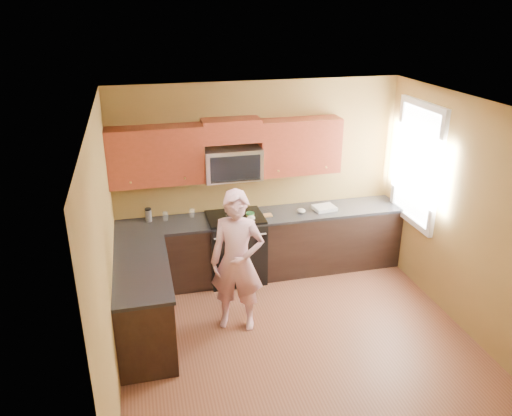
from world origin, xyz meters
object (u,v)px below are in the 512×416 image
object	(u,v)px
microwave	(233,178)
butter_tub	(250,217)
stove	(236,247)
woman	(237,262)
frying_pan	(234,218)
travel_mug	(149,221)

from	to	relation	value
microwave	butter_tub	bearing A→B (deg)	-34.98
stove	microwave	bearing A→B (deg)	90.00
microwave	butter_tub	world-z (taller)	microwave
microwave	woman	bearing A→B (deg)	-99.44
woman	butter_tub	distance (m)	1.17
microwave	frying_pan	xyz separation A→B (m)	(-0.02, -0.19, -0.50)
butter_tub	travel_mug	size ratio (longest dim) A/B	0.63
stove	microwave	size ratio (longest dim) A/B	1.25
butter_tub	frying_pan	bearing A→B (deg)	-169.03
frying_pan	travel_mug	size ratio (longest dim) A/B	2.23
butter_tub	travel_mug	xyz separation A→B (m)	(-1.35, 0.19, 0.00)
butter_tub	stove	bearing A→B (deg)	174.90
microwave	woman	xyz separation A→B (m)	(-0.21, -1.24, -0.58)
frying_pan	butter_tub	size ratio (longest dim) A/B	3.56
stove	butter_tub	xyz separation A→B (m)	(0.20, -0.02, 0.45)
stove	microwave	xyz separation A→B (m)	(0.00, 0.12, 0.97)
microwave	travel_mug	bearing A→B (deg)	177.54
frying_pan	butter_tub	bearing A→B (deg)	15.35
microwave	butter_tub	size ratio (longest dim) A/B	6.53
woman	travel_mug	size ratio (longest dim) A/B	9.33
microwave	frying_pan	bearing A→B (deg)	-96.85
frying_pan	woman	bearing A→B (deg)	-95.52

